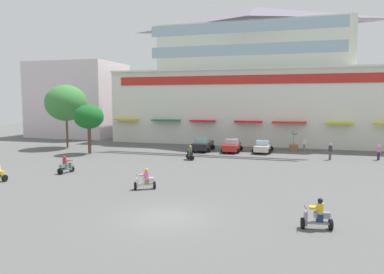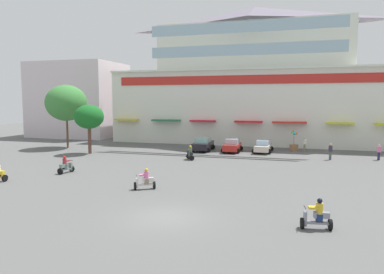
{
  "view_description": "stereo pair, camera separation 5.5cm",
  "coord_description": "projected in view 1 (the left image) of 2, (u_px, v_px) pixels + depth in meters",
  "views": [
    {
      "loc": [
        6.5,
        -17.29,
        6.1
      ],
      "look_at": [
        -2.45,
        13.02,
        2.85
      ],
      "focal_mm": 34.0,
      "sensor_mm": 36.0,
      "label": 1
    },
    {
      "loc": [
        6.55,
        -17.28,
        6.1
      ],
      "look_at": [
        -2.45,
        13.02,
        2.85
      ],
      "focal_mm": 34.0,
      "sensor_mm": 36.0,
      "label": 2
    }
  ],
  "objects": [
    {
      "name": "pedestrian_1",
      "position": [
        379.0,
        151.0,
        36.8
      ],
      "size": [
        0.56,
        0.56,
        1.6
      ],
      "color": "#29274E",
      "rests_on": "ground"
    },
    {
      "name": "parked_car_1",
      "position": [
        232.0,
        145.0,
        42.54
      ],
      "size": [
        2.26,
        3.92,
        1.56
      ],
      "color": "red",
      "rests_on": "ground"
    },
    {
      "name": "colonial_building",
      "position": [
        253.0,
        83.0,
        52.03
      ],
      "size": [
        39.08,
        15.3,
        19.17
      ],
      "color": "silver",
      "rests_on": "ground"
    },
    {
      "name": "balloon_vendor_cart",
      "position": [
        294.0,
        143.0,
        43.58
      ],
      "size": [
        1.06,
        1.06,
        2.46
      ],
      "color": "#9B6D46",
      "rests_on": "ground"
    },
    {
      "name": "scooter_rider_4",
      "position": [
        66.0,
        166.0,
        30.25
      ],
      "size": [
        0.74,
        1.5,
        1.48
      ],
      "color": "black",
      "rests_on": "ground"
    },
    {
      "name": "pedestrian_2",
      "position": [
        330.0,
        151.0,
        36.92
      ],
      "size": [
        0.53,
        0.53,
        1.7
      ],
      "color": "#475249",
      "rests_on": "ground"
    },
    {
      "name": "parked_car_0",
      "position": [
        203.0,
        144.0,
        43.61
      ],
      "size": [
        2.51,
        4.54,
        1.59
      ],
      "color": "black",
      "rests_on": "ground"
    },
    {
      "name": "plaza_tree_0",
      "position": [
        89.0,
        117.0,
        40.97
      ],
      "size": [
        3.23,
        3.52,
        5.56
      ],
      "color": "brown",
      "rests_on": "ground"
    },
    {
      "name": "plaza_tree_2",
      "position": [
        66.0,
        103.0,
        45.83
      ],
      "size": [
        5.03,
        5.37,
        7.98
      ],
      "color": "brown",
      "rests_on": "ground"
    },
    {
      "name": "scooter_rider_5",
      "position": [
        145.0,
        181.0,
        24.81
      ],
      "size": [
        1.52,
        1.16,
        1.45
      ],
      "color": "black",
      "rests_on": "ground"
    },
    {
      "name": "scooter_rider_1",
      "position": [
        190.0,
        154.0,
        37.05
      ],
      "size": [
        1.16,
        1.42,
        1.5
      ],
      "color": "black",
      "rests_on": "ground"
    },
    {
      "name": "parked_car_2",
      "position": [
        263.0,
        146.0,
        42.15
      ],
      "size": [
        2.26,
        4.2,
        1.42
      ],
      "color": "beige",
      "rests_on": "ground"
    },
    {
      "name": "scooter_rider_3",
      "position": [
        317.0,
        216.0,
        17.12
      ],
      "size": [
        1.48,
        0.7,
        1.51
      ],
      "color": "black",
      "rests_on": "ground"
    },
    {
      "name": "pedestrian_0",
      "position": [
        304.0,
        143.0,
        42.74
      ],
      "size": [
        0.54,
        0.54,
        1.73
      ],
      "color": "#757251",
      "rests_on": "ground"
    },
    {
      "name": "flank_building_left",
      "position": [
        79.0,
        100.0,
        61.04
      ],
      "size": [
        13.88,
        10.59,
        12.13
      ],
      "color": "silver",
      "rests_on": "ground"
    },
    {
      "name": "ground_plane",
      "position": [
        219.0,
        171.0,
        31.36
      ],
      "size": [
        128.0,
        128.0,
        0.0
      ],
      "primitive_type": "plane",
      "color": "#5A5A59"
    }
  ]
}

